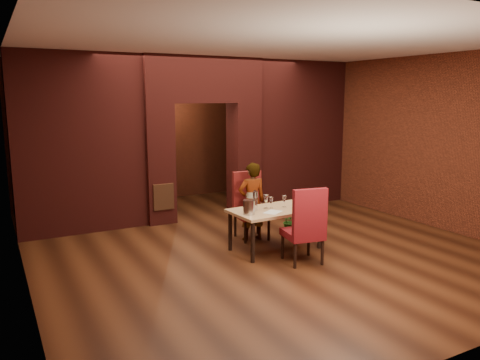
# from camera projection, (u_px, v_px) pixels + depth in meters

# --- Properties ---
(floor) EXTENTS (8.00, 8.00, 0.00)m
(floor) POSITION_uv_depth(u_px,v_px,m) (252.00, 242.00, 7.94)
(floor) COLOR #432110
(floor) RESTS_ON ground
(ceiling) EXTENTS (7.00, 8.00, 0.04)m
(ceiling) POSITION_uv_depth(u_px,v_px,m) (253.00, 47.00, 7.37)
(ceiling) COLOR silver
(ceiling) RESTS_ON ground
(wall_back) EXTENTS (7.00, 0.04, 3.20)m
(wall_back) POSITION_uv_depth(u_px,v_px,m) (168.00, 132.00, 11.12)
(wall_back) COLOR maroon
(wall_back) RESTS_ON ground
(wall_front) EXTENTS (7.00, 0.04, 3.20)m
(wall_front) POSITION_uv_depth(u_px,v_px,m) (474.00, 190.00, 4.20)
(wall_front) COLOR maroon
(wall_front) RESTS_ON ground
(wall_left) EXTENTS (0.04, 8.00, 3.20)m
(wall_left) POSITION_uv_depth(u_px,v_px,m) (17.00, 162.00, 6.01)
(wall_left) COLOR maroon
(wall_left) RESTS_ON ground
(wall_right) EXTENTS (0.04, 8.00, 3.20)m
(wall_right) POSITION_uv_depth(u_px,v_px,m) (404.00, 139.00, 9.30)
(wall_right) COLOR maroon
(wall_right) RESTS_ON ground
(pillar_left) EXTENTS (0.55, 0.55, 2.30)m
(pillar_left) POSITION_uv_depth(u_px,v_px,m) (158.00, 164.00, 9.02)
(pillar_left) COLOR maroon
(pillar_left) RESTS_ON ground
(pillar_right) EXTENTS (0.55, 0.55, 2.30)m
(pillar_right) POSITION_uv_depth(u_px,v_px,m) (244.00, 158.00, 9.91)
(pillar_right) COLOR maroon
(pillar_right) RESTS_ON ground
(lintel) EXTENTS (2.45, 0.55, 0.90)m
(lintel) POSITION_uv_depth(u_px,v_px,m) (202.00, 80.00, 9.18)
(lintel) COLOR maroon
(lintel) RESTS_ON ground
(wing_wall_left) EXTENTS (2.28, 0.35, 3.20)m
(wing_wall_left) POSITION_uv_depth(u_px,v_px,m) (80.00, 144.00, 8.28)
(wing_wall_left) COLOR maroon
(wing_wall_left) RESTS_ON ground
(wing_wall_right) EXTENTS (2.28, 0.35, 3.20)m
(wing_wall_right) POSITION_uv_depth(u_px,v_px,m) (299.00, 134.00, 10.50)
(wing_wall_right) COLOR maroon
(wing_wall_right) RESTS_ON ground
(vent_panel) EXTENTS (0.40, 0.03, 0.50)m
(vent_panel) POSITION_uv_depth(u_px,v_px,m) (164.00, 197.00, 8.87)
(vent_panel) COLOR #A3562F
(vent_panel) RESTS_ON ground
(rear_door) EXTENTS (0.90, 0.08, 2.10)m
(rear_door) POSITION_uv_depth(u_px,v_px,m) (153.00, 156.00, 10.97)
(rear_door) COLOR black
(rear_door) RESTS_ON ground
(rear_door_frame) EXTENTS (1.02, 0.04, 2.22)m
(rear_door_frame) POSITION_uv_depth(u_px,v_px,m) (154.00, 156.00, 10.94)
(rear_door_frame) COLOR black
(rear_door_frame) RESTS_ON ground
(dining_table) EXTENTS (1.47, 0.88, 0.67)m
(dining_table) POSITION_uv_depth(u_px,v_px,m) (275.00, 229.00, 7.49)
(dining_table) COLOR tan
(dining_table) RESTS_ON ground
(chair_far) EXTENTS (0.57, 0.57, 1.15)m
(chair_far) POSITION_uv_depth(u_px,v_px,m) (252.00, 206.00, 8.03)
(chair_far) COLOR maroon
(chair_far) RESTS_ON ground
(chair_near) EXTENTS (0.60, 0.60, 1.15)m
(chair_near) POSITION_uv_depth(u_px,v_px,m) (303.00, 224.00, 6.88)
(chair_near) COLOR maroon
(chair_near) RESTS_ON ground
(person_seated) EXTENTS (0.52, 0.38, 1.34)m
(person_seated) POSITION_uv_depth(u_px,v_px,m) (252.00, 202.00, 7.94)
(person_seated) COLOR beige
(person_seated) RESTS_ON ground
(wine_glass_a) EXTENTS (0.09, 0.09, 0.22)m
(wine_glass_a) POSITION_uv_depth(u_px,v_px,m) (266.00, 202.00, 7.43)
(wine_glass_a) COLOR white
(wine_glass_a) RESTS_ON dining_table
(wine_glass_b) EXTENTS (0.07, 0.07, 0.18)m
(wine_glass_b) POSITION_uv_depth(u_px,v_px,m) (271.00, 203.00, 7.44)
(wine_glass_b) COLOR white
(wine_glass_b) RESTS_ON dining_table
(wine_glass_c) EXTENTS (0.08, 0.08, 0.19)m
(wine_glass_c) POSITION_uv_depth(u_px,v_px,m) (284.00, 201.00, 7.51)
(wine_glass_c) COLOR white
(wine_glass_c) RESTS_ON dining_table
(tasting_sheet) EXTENTS (0.35, 0.33, 0.00)m
(tasting_sheet) POSITION_uv_depth(u_px,v_px,m) (273.00, 212.00, 7.20)
(tasting_sheet) COLOR silver
(tasting_sheet) RESTS_ON dining_table
(wine_bucket) EXTENTS (0.18, 0.18, 0.22)m
(wine_bucket) POSITION_uv_depth(u_px,v_px,m) (249.00, 207.00, 7.06)
(wine_bucket) COLOR #A7A7AF
(wine_bucket) RESTS_ON dining_table
(water_bottle) EXTENTS (0.07, 0.07, 0.32)m
(water_bottle) POSITION_uv_depth(u_px,v_px,m) (255.00, 200.00, 7.30)
(water_bottle) COLOR white
(water_bottle) RESTS_ON dining_table
(potted_plant) EXTENTS (0.48, 0.46, 0.43)m
(potted_plant) POSITION_uv_depth(u_px,v_px,m) (290.00, 221.00, 8.47)
(potted_plant) COLOR #2B5D1A
(potted_plant) RESTS_ON ground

